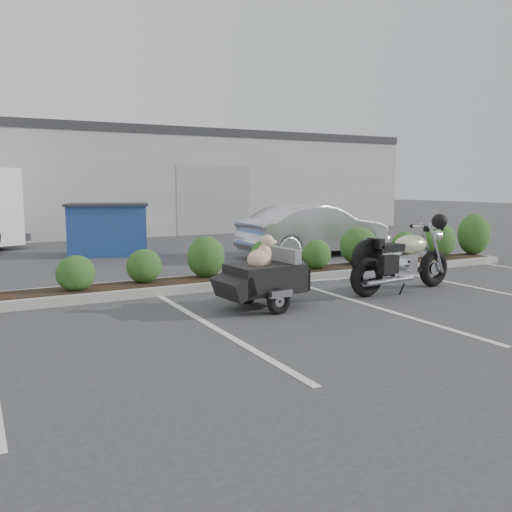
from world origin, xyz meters
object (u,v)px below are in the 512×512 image
sedan (315,230)px  pet_trailer (264,277)px  motorcycle (403,261)px  dumpster (109,229)px

sedan → pet_trailer: bearing=136.2°
motorcycle → sedan: bearing=68.6°
motorcycle → pet_trailer: motorcycle is taller
dumpster → sedan: bearing=-13.0°
sedan → dumpster: (-4.83, 2.74, 0.02)m
motorcycle → sedan: size_ratio=0.58×
sedan → dumpster: dumpster is taller
sedan → dumpster: size_ratio=1.71×
sedan → dumpster: 5.55m
pet_trailer → dumpster: dumpster is taller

